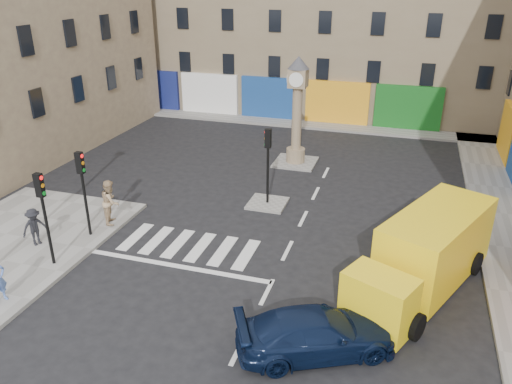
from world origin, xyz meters
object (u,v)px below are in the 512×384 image
at_px(traffic_light_left_near, 43,205).
at_px(pedestrian_tan, 111,202).
at_px(yellow_van, 426,254).
at_px(clock_pillar, 297,104).
at_px(navy_sedan, 316,333).
at_px(pedestrian_dark, 35,227).
at_px(traffic_light_island, 268,154).
at_px(traffic_light_left_far, 83,181).

distance_m(traffic_light_left_near, pedestrian_tan, 3.98).
bearing_deg(yellow_van, clock_pillar, 148.16).
distance_m(traffic_light_left_near, navy_sedan, 10.81).
bearing_deg(pedestrian_dark, clock_pillar, -4.99).
bearing_deg(yellow_van, traffic_light_left_near, -143.35).
bearing_deg(yellow_van, navy_sedan, -98.97).
relative_size(clock_pillar, pedestrian_tan, 3.05).
height_order(navy_sedan, pedestrian_tan, pedestrian_tan).
height_order(traffic_light_island, pedestrian_tan, traffic_light_island).
distance_m(yellow_van, pedestrian_dark, 15.20).
distance_m(traffic_light_left_far, pedestrian_tan, 1.98).
height_order(clock_pillar, navy_sedan, clock_pillar).
height_order(traffic_light_island, clock_pillar, clock_pillar).
xyz_separation_m(pedestrian_tan, pedestrian_dark, (-1.88, -2.66, -0.20)).
bearing_deg(yellow_van, traffic_light_island, 170.26).
distance_m(clock_pillar, yellow_van, 13.31).
xyz_separation_m(traffic_light_left_near, navy_sedan, (10.51, -1.66, -1.93)).
distance_m(traffic_light_left_near, pedestrian_dark, 2.52).
bearing_deg(traffic_light_island, pedestrian_dark, -139.34).
bearing_deg(navy_sedan, yellow_van, -60.98).
bearing_deg(clock_pillar, pedestrian_dark, -121.69).
distance_m(traffic_light_left_far, traffic_light_island, 8.30).
xyz_separation_m(traffic_light_left_near, traffic_light_left_far, (0.00, 2.40, 0.00)).
relative_size(traffic_light_left_far, pedestrian_tan, 1.85).
bearing_deg(traffic_light_left_near, pedestrian_tan, 85.35).
xyz_separation_m(traffic_light_island, pedestrian_tan, (-6.00, -4.11, -1.44)).
height_order(clock_pillar, pedestrian_dark, clock_pillar).
xyz_separation_m(navy_sedan, pedestrian_tan, (-10.21, 5.35, 0.46)).
distance_m(traffic_light_left_near, yellow_van, 13.87).
bearing_deg(traffic_light_left_far, pedestrian_tan, 76.91).
height_order(traffic_light_left_near, clock_pillar, clock_pillar).
xyz_separation_m(traffic_light_left_near, pedestrian_dark, (-1.58, 1.03, -1.67)).
distance_m(traffic_light_left_near, clock_pillar, 15.19).
bearing_deg(navy_sedan, traffic_light_left_near, 53.85).
bearing_deg(navy_sedan, traffic_light_island, -3.20).
relative_size(traffic_light_island, pedestrian_dark, 2.32).
relative_size(traffic_light_island, yellow_van, 0.49).
relative_size(traffic_light_left_near, traffic_light_left_far, 1.00).
bearing_deg(navy_sedan, clock_pillar, -11.95).
xyz_separation_m(clock_pillar, pedestrian_tan, (-6.00, -10.11, -2.40)).
bearing_deg(pedestrian_tan, yellow_van, -116.32).
relative_size(traffic_light_left_near, clock_pillar, 0.61).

